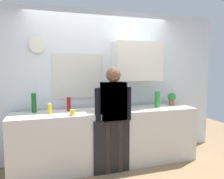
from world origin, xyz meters
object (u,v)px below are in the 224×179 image
at_px(cup_yellow_cup, 72,113).
at_px(bottle_red_vinegar, 69,104).
at_px(person_at_sink, 113,111).
at_px(bottle_clear_soda, 157,99).
at_px(coffee_maker, 120,101).
at_px(potted_plant, 172,98).
at_px(dish_soap, 50,108).
at_px(person_guest, 113,111).
at_px(bottle_green_wine, 34,103).

bearing_deg(cup_yellow_cup, bottle_red_vinegar, 91.03).
distance_m(cup_yellow_cup, person_at_sink, 0.60).
height_order(bottle_clear_soda, cup_yellow_cup, bottle_clear_soda).
distance_m(coffee_maker, bottle_clear_soda, 0.69).
relative_size(coffee_maker, cup_yellow_cup, 3.88).
relative_size(potted_plant, dish_soap, 1.28).
height_order(dish_soap, person_at_sink, person_at_sink).
bearing_deg(coffee_maker, person_at_sink, -124.25).
bearing_deg(bottle_clear_soda, dish_soap, 179.13).
xyz_separation_m(dish_soap, person_at_sink, (0.90, -0.31, -0.04)).
relative_size(potted_plant, person_guest, 0.14).
bearing_deg(cup_yellow_cup, potted_plant, 9.74).
xyz_separation_m(bottle_clear_soda, person_guest, (-0.90, -0.29, -0.10)).
bearing_deg(dish_soap, potted_plant, 2.22).
xyz_separation_m(potted_plant, person_at_sink, (-1.26, -0.40, -0.09)).
distance_m(bottle_green_wine, person_guest, 1.23).
relative_size(coffee_maker, person_at_sink, 0.21).
bearing_deg(coffee_maker, bottle_green_wine, 173.24).
bearing_deg(dish_soap, bottle_clear_soda, -0.87).
xyz_separation_m(coffee_maker, bottle_clear_soda, (0.69, -0.03, -0.01)).
xyz_separation_m(coffee_maker, person_guest, (-0.21, -0.31, -0.10)).
bearing_deg(person_at_sink, bottle_green_wine, 162.59).
height_order(potted_plant, dish_soap, potted_plant).
bearing_deg(bottle_red_vinegar, bottle_green_wine, 176.82).
bearing_deg(person_guest, bottle_red_vinegar, -48.30).
relative_size(bottle_green_wine, potted_plant, 1.30).
xyz_separation_m(cup_yellow_cup, person_guest, (0.60, -0.08, -0.00)).
height_order(bottle_green_wine, person_at_sink, person_at_sink).
relative_size(cup_yellow_cup, potted_plant, 0.37).
height_order(bottle_green_wine, bottle_red_vinegar, bottle_green_wine).
bearing_deg(potted_plant, person_at_sink, -162.47).
xyz_separation_m(bottle_green_wine, potted_plant, (2.39, -0.08, -0.02)).
bearing_deg(bottle_clear_soda, potted_plant, 17.13).
height_order(bottle_red_vinegar, person_at_sink, person_at_sink).
bearing_deg(dish_soap, person_at_sink, -19.17).
distance_m(cup_yellow_cup, dish_soap, 0.39).
bearing_deg(bottle_clear_soda, coffee_maker, 177.67).
distance_m(potted_plant, dish_soap, 2.17).
distance_m(bottle_clear_soda, cup_yellow_cup, 1.52).
relative_size(bottle_clear_soda, dish_soap, 1.56).
height_order(cup_yellow_cup, person_guest, person_guest).
bearing_deg(bottle_red_vinegar, person_guest, -36.32).
height_order(bottle_green_wine, dish_soap, bottle_green_wine).
xyz_separation_m(cup_yellow_cup, person_at_sink, (0.60, -0.08, -0.00)).
height_order(cup_yellow_cup, dish_soap, dish_soap).
bearing_deg(person_at_sink, potted_plant, 22.87).
bearing_deg(cup_yellow_cup, bottle_clear_soda, 7.89).
xyz_separation_m(bottle_red_vinegar, person_guest, (0.61, -0.45, -0.07)).
xyz_separation_m(dish_soap, person_guest, (0.90, -0.31, -0.04)).
height_order(bottle_red_vinegar, potted_plant, potted_plant).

